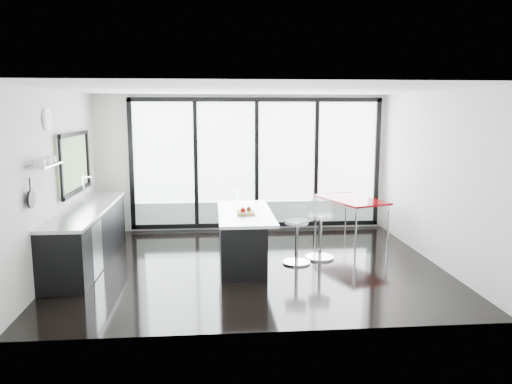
{
  "coord_description": "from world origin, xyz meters",
  "views": [
    {
      "loc": [
        -0.6,
        -7.78,
        2.48
      ],
      "look_at": [
        0.1,
        0.3,
        1.15
      ],
      "focal_mm": 35.0,
      "sensor_mm": 36.0,
      "label": 1
    }
  ],
  "objects": [
    {
      "name": "bar_stool_near",
      "position": [
        0.74,
        0.02,
        0.36
      ],
      "size": [
        0.52,
        0.52,
        0.72
      ],
      "primitive_type": "cylinder",
      "rotation": [
        0.0,
        0.0,
        -0.16
      ],
      "color": "silver",
      "rests_on": "floor"
    },
    {
      "name": "counter_cabinets",
      "position": [
        -2.67,
        0.4,
        0.46
      ],
      "size": [
        0.69,
        3.24,
        1.36
      ],
      "color": "black",
      "rests_on": "floor"
    },
    {
      "name": "wall_back",
      "position": [
        0.27,
        2.47,
        1.27
      ],
      "size": [
        6.0,
        0.09,
        2.8
      ],
      "color": "silver",
      "rests_on": "ground"
    },
    {
      "name": "island",
      "position": [
        -0.16,
        0.2,
        0.43
      ],
      "size": [
        0.87,
        2.07,
        1.1
      ],
      "color": "black",
      "rests_on": "floor"
    },
    {
      "name": "wall_right",
      "position": [
        3.0,
        0.0,
        1.4
      ],
      "size": [
        0.0,
        5.0,
        2.8
      ],
      "primitive_type": "cube",
      "color": "silver",
      "rests_on": "ground"
    },
    {
      "name": "wall_front",
      "position": [
        0.0,
        -2.5,
        1.4
      ],
      "size": [
        6.0,
        0.0,
        2.8
      ],
      "primitive_type": "cube",
      "color": "silver",
      "rests_on": "ground"
    },
    {
      "name": "red_table",
      "position": [
        2.07,
        1.57,
        0.39
      ],
      "size": [
        1.29,
        1.66,
        0.79
      ],
      "primitive_type": "cube",
      "rotation": [
        0.0,
        0.0,
        0.35
      ],
      "color": "#760105",
      "rests_on": "floor"
    },
    {
      "name": "floor",
      "position": [
        0.0,
        0.0,
        0.0
      ],
      "size": [
        6.0,
        5.0,
        0.0
      ],
      "primitive_type": "cube",
      "color": "black",
      "rests_on": "ground"
    },
    {
      "name": "ceiling",
      "position": [
        0.0,
        0.0,
        2.8
      ],
      "size": [
        6.0,
        5.0,
        0.0
      ],
      "primitive_type": "cube",
      "color": "white",
      "rests_on": "wall_back"
    },
    {
      "name": "wall_left",
      "position": [
        -2.97,
        0.27,
        1.56
      ],
      "size": [
        0.26,
        5.0,
        2.8
      ],
      "color": "silver",
      "rests_on": "ground"
    },
    {
      "name": "bar_stool_far",
      "position": [
        1.18,
        0.26,
        0.38
      ],
      "size": [
        0.59,
        0.59,
        0.77
      ],
      "primitive_type": "cylinder",
      "rotation": [
        0.0,
        0.0,
        -0.27
      ],
      "color": "silver",
      "rests_on": "floor"
    }
  ]
}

